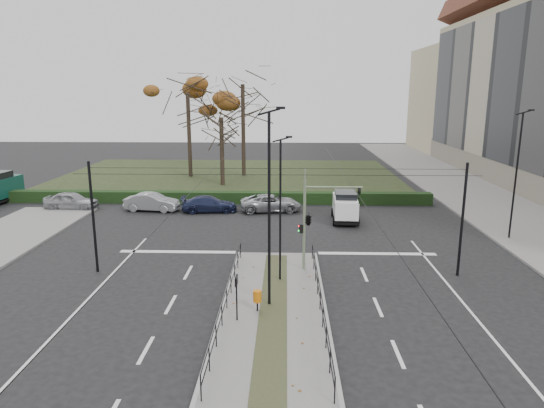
# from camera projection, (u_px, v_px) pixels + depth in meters

# --- Properties ---
(ground) EXTENTS (140.00, 140.00, 0.00)m
(ground) POSITION_uv_depth(u_px,v_px,m) (275.00, 288.00, 23.88)
(ground) COLOR black
(ground) RESTS_ON ground
(median_island) EXTENTS (4.40, 15.00, 0.14)m
(median_island) POSITION_uv_depth(u_px,v_px,m) (273.00, 309.00, 21.43)
(median_island) COLOR slate
(median_island) RESTS_ON ground
(sidewalk_east) EXTENTS (8.00, 90.00, 0.14)m
(sidewalk_east) POSITION_uv_depth(u_px,v_px,m) (475.00, 196.00, 44.77)
(sidewalk_east) COLOR slate
(sidewalk_east) RESTS_ON ground
(park) EXTENTS (38.00, 26.00, 0.10)m
(park) POSITION_uv_depth(u_px,v_px,m) (229.00, 176.00, 55.20)
(park) COLOR black
(park) RESTS_ON ground
(hedge) EXTENTS (38.00, 1.00, 1.00)m
(hedge) POSITION_uv_depth(u_px,v_px,m) (211.00, 197.00, 42.05)
(hedge) COLOR black
(hedge) RESTS_ON ground
(median_railing) EXTENTS (4.14, 13.24, 0.92)m
(median_railing) POSITION_uv_depth(u_px,v_px,m) (273.00, 291.00, 21.13)
(median_railing) COLOR black
(median_railing) RESTS_ON median_island
(catenary) EXTENTS (20.00, 34.00, 6.00)m
(catenary) POSITION_uv_depth(u_px,v_px,m) (276.00, 213.00, 24.68)
(catenary) COLOR black
(catenary) RESTS_ON ground
(traffic_light) EXTENTS (3.31, 1.90, 4.87)m
(traffic_light) POSITION_uv_depth(u_px,v_px,m) (310.00, 218.00, 25.45)
(traffic_light) COLOR slate
(traffic_light) RESTS_ON median_island
(litter_bin) EXTENTS (0.37, 0.37, 0.94)m
(litter_bin) POSITION_uv_depth(u_px,v_px,m) (257.00, 297.00, 20.95)
(litter_bin) COLOR black
(litter_bin) RESTS_ON median_island
(info_panel) EXTENTS (0.11, 0.51, 1.95)m
(info_panel) POSITION_uv_depth(u_px,v_px,m) (236.00, 286.00, 19.92)
(info_panel) COLOR black
(info_panel) RESTS_ON median_island
(streetlamp_median_near) EXTENTS (0.73, 0.15, 8.73)m
(streetlamp_median_near) POSITION_uv_depth(u_px,v_px,m) (270.00, 208.00, 20.78)
(streetlamp_median_near) COLOR black
(streetlamp_median_near) RESTS_ON median_island
(streetlamp_median_far) EXTENTS (0.61, 0.12, 7.27)m
(streetlamp_median_far) POSITION_uv_depth(u_px,v_px,m) (281.00, 209.00, 23.79)
(streetlamp_median_far) COLOR black
(streetlamp_median_far) RESTS_ON median_island
(streetlamp_sidewalk) EXTENTS (0.69, 0.14, 8.26)m
(streetlamp_sidewalk) POSITION_uv_depth(u_px,v_px,m) (516.00, 174.00, 30.74)
(streetlamp_sidewalk) COLOR black
(streetlamp_sidewalk) RESTS_ON sidewalk_east
(parked_car_first) EXTENTS (4.36, 1.90, 1.46)m
(parked_car_first) POSITION_uv_depth(u_px,v_px,m) (71.00, 201.00, 39.72)
(parked_car_first) COLOR #93959A
(parked_car_first) RESTS_ON ground
(parked_car_second) EXTENTS (4.54, 2.04, 1.44)m
(parked_car_second) POSITION_uv_depth(u_px,v_px,m) (152.00, 202.00, 39.25)
(parked_car_second) COLOR #93959A
(parked_car_second) RESTS_ON ground
(parked_car_third) EXTENTS (4.59, 2.28, 1.28)m
(parked_car_third) POSITION_uv_depth(u_px,v_px,m) (209.00, 204.00, 38.95)
(parked_car_third) COLOR #1C2343
(parked_car_third) RESTS_ON ground
(parked_car_fourth) EXTENTS (5.14, 2.80, 1.37)m
(parked_car_fourth) POSITION_uv_depth(u_px,v_px,m) (271.00, 203.00, 39.11)
(parked_car_fourth) COLOR #93959A
(parked_car_fourth) RESTS_ON ground
(white_van) EXTENTS (2.05, 4.14, 2.23)m
(white_van) POSITION_uv_depth(u_px,v_px,m) (345.00, 206.00, 36.08)
(white_van) COLOR white
(white_van) RESTS_ON ground
(rust_tree) EXTENTS (8.79, 8.79, 12.20)m
(rust_tree) POSITION_uv_depth(u_px,v_px,m) (188.00, 92.00, 52.76)
(rust_tree) COLOR black
(rust_tree) RESTS_ON park
(bare_tree_center) EXTENTS (7.86, 7.86, 13.49)m
(bare_tree_center) POSITION_uv_depth(u_px,v_px,m) (243.00, 91.00, 53.38)
(bare_tree_center) COLOR black
(bare_tree_center) RESTS_ON park
(bare_tree_near) EXTENTS (4.93, 4.93, 9.10)m
(bare_tree_near) POSITION_uv_depth(u_px,v_px,m) (221.00, 123.00, 48.46)
(bare_tree_near) COLOR black
(bare_tree_near) RESTS_ON park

